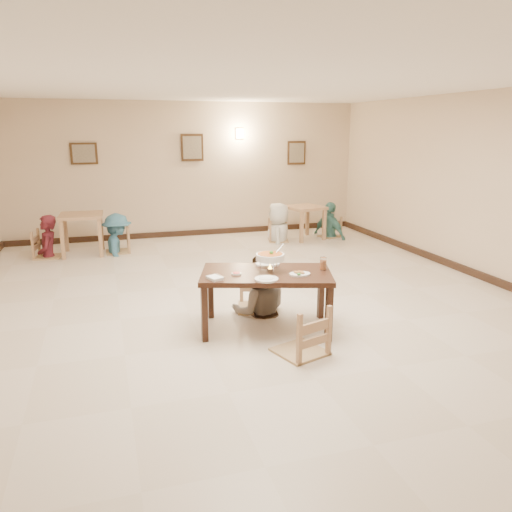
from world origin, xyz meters
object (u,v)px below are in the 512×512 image
object	(u,v)px
bg_table_right	(305,212)
chair_near	(301,307)
chair_far	(257,271)
bg_chair_ll	(46,232)
bg_diner_d	(331,202)
main_table	(266,279)
bg_chair_rl	(279,221)
bg_diner_b	(116,214)
main_diner	(260,255)
bg_table_left	(81,221)
bg_chair_lr	(117,228)
curry_warmer	(270,257)
bg_diner_a	(45,215)
drink_glass	(323,264)
bg_diner_c	(279,203)
bg_chair_rr	(330,218)

from	to	relation	value
bg_table_right	chair_near	bearing A→B (deg)	-112.93
chair_far	bg_chair_ll	world-z (taller)	chair_far
chair_far	bg_diner_d	size ratio (longest dim) A/B	0.67
main_table	bg_chair_rl	size ratio (longest dim) A/B	1.93
bg_diner_b	chair_near	bearing A→B (deg)	-163.87
main_diner	bg_diner_d	xyz separation A→B (m)	(2.98, 4.15, 0.00)
chair_far	bg_table_left	xyz separation A→B (m)	(-2.34, 3.96, 0.13)
bg_chair_lr	chair_far	bearing A→B (deg)	23.12
curry_warmer	bg_table_right	world-z (taller)	curry_warmer
bg_table_right	bg_chair_rl	distance (m)	0.65
bg_diner_a	bg_table_left	bearing A→B (deg)	97.19
bg_diner_d	main_table	bearing A→B (deg)	126.52
main_diner	curry_warmer	distance (m)	0.58
curry_warmer	bg_table_left	size ratio (longest dim) A/B	0.46
main_table	bg_chair_rl	bearing A→B (deg)	85.94
chair_far	bg_chair_lr	size ratio (longest dim) A/B	1.09
curry_warmer	bg_chair_lr	world-z (taller)	curry_warmer
drink_glass	bg_chair_rl	bearing A→B (deg)	76.74
bg_chair_lr	bg_table_right	bearing A→B (deg)	90.81
main_diner	bg_diner_a	bearing A→B (deg)	-41.13
main_table	bg_chair_lr	bearing A→B (deg)	126.37
curry_warmer	bg_diner_c	size ratio (longest dim) A/B	0.23
chair_far	drink_glass	distance (m)	1.04
chair_far	bg_diner_b	xyz separation A→B (m)	(-1.70, 3.92, 0.25)
drink_glass	bg_table_left	distance (m)	5.60
bg_chair_rl	bg_chair_lr	bearing A→B (deg)	104.29
bg_chair_lr	bg_diner_a	size ratio (longest dim) A/B	0.60
bg_chair_rr	bg_diner_d	distance (m)	0.36
bg_table_right	main_diner	bearing A→B (deg)	-119.65
main_table	bg_chair_lr	xyz separation A→B (m)	(-1.60, 4.63, -0.15)
main_diner	bg_table_right	xyz separation A→B (m)	(2.35, 4.13, -0.19)
drink_glass	bg_diner_a	size ratio (longest dim) A/B	0.10
drink_glass	bg_diner_a	distance (m)	5.92
bg_chair_rr	main_diner	bearing A→B (deg)	-56.23
bg_table_right	bg_diner_d	bearing A→B (deg)	2.24
bg_diner_c	main_diner	bearing A→B (deg)	-1.58
drink_glass	bg_table_right	bearing A→B (deg)	69.92
chair_near	bg_table_right	bearing A→B (deg)	-131.22
main_diner	bg_table_right	world-z (taller)	main_diner
chair_far	bg_chair_ll	bearing A→B (deg)	143.70
curry_warmer	bg_diner_d	bearing A→B (deg)	57.23
main_diner	curry_warmer	bearing A→B (deg)	96.60
main_table	bg_diner_a	size ratio (longest dim) A/B	1.06
bg_chair_lr	bg_diner_a	distance (m)	1.33
main_diner	bg_table_left	xyz separation A→B (m)	(-2.35, 4.09, -0.13)
bg_diner_c	bg_diner_d	size ratio (longest dim) A/B	1.05
main_diner	bg_chair_rl	bearing A→B (deg)	-100.63
bg_table_left	bg_chair_ll	world-z (taller)	bg_chair_ll
chair_far	bg_table_right	world-z (taller)	chair_far
bg_chair_rr	chair_far	bearing A→B (deg)	-57.18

